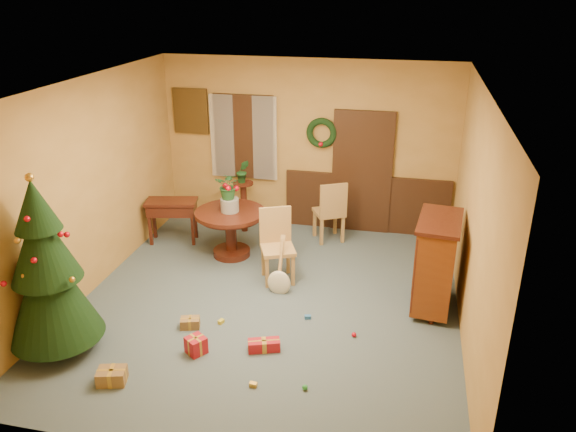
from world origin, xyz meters
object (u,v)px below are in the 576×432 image
(dining_table, at_px, (231,225))
(sideboard, at_px, (436,261))
(writing_desk, at_px, (172,211))
(christmas_tree, at_px, (47,271))
(chair_near, at_px, (277,242))

(dining_table, xyz_separation_m, sideboard, (3.07, -0.90, 0.16))
(dining_table, distance_m, writing_desk, 1.13)
(christmas_tree, distance_m, writing_desk, 3.12)
(dining_table, xyz_separation_m, christmas_tree, (-1.23, -2.79, 0.51))
(sideboard, bearing_deg, christmas_tree, -156.22)
(dining_table, bearing_deg, chair_near, -32.17)
(writing_desk, relative_size, sideboard, 0.70)
(christmas_tree, bearing_deg, writing_desk, 87.63)
(dining_table, distance_m, sideboard, 3.21)
(chair_near, height_order, writing_desk, chair_near)
(chair_near, distance_m, writing_desk, 2.14)
(christmas_tree, relative_size, writing_desk, 2.46)
(writing_desk, bearing_deg, christmas_tree, -92.37)
(dining_table, xyz_separation_m, chair_near, (0.87, -0.55, 0.04))
(chair_near, distance_m, sideboard, 2.23)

